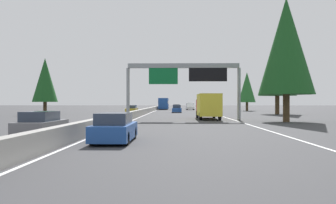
{
  "coord_description": "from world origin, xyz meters",
  "views": [
    {
      "loc": [
        -2.2,
        -5.07,
        2.0
      ],
      "look_at": [
        61.21,
        -3.57,
        2.04
      ],
      "focal_mm": 37.13,
      "sensor_mm": 36.0,
      "label": 1
    }
  ],
  "objects": [
    {
      "name": "pickup_mid_center",
      "position": [
        89.77,
        -8.79,
        0.91
      ],
      "size": [
        5.6,
        2.0,
        1.86
      ],
      "color": "white",
      "rests_on": "ground"
    },
    {
      "name": "shoulder_stripe_median",
      "position": [
        70.0,
        -0.25,
        0.01
      ],
      "size": [
        160.0,
        0.16,
        0.01
      ],
      "primitive_type": "cube",
      "color": "silver",
      "rests_on": "ground"
    },
    {
      "name": "sedan_near_center",
      "position": [
        83.29,
        -5.18,
        0.68
      ],
      "size": [
        4.4,
        1.8,
        1.47
      ],
      "color": "#AD931E",
      "rests_on": "ground"
    },
    {
      "name": "ground_plane",
      "position": [
        60.0,
        0.0,
        0.0
      ],
      "size": [
        320.0,
        320.0,
        0.0
      ],
      "primitive_type": "plane",
      "color": "#38383A"
    },
    {
      "name": "sign_gantry_overhead",
      "position": [
        36.29,
        -6.04,
        5.01
      ],
      "size": [
        0.5,
        12.68,
        6.3
      ],
      "color": "gray",
      "rests_on": "ground"
    },
    {
      "name": "sedan_distant_b",
      "position": [
        64.4,
        -5.18,
        0.68
      ],
      "size": [
        4.4,
        1.8,
        1.47
      ],
      "color": "#1E4793",
      "rests_on": "ground"
    },
    {
      "name": "box_truck_mid_left",
      "position": [
        38.87,
        -8.82,
        1.61
      ],
      "size": [
        8.5,
        2.4,
        2.95
      ],
      "color": "gold",
      "rests_on": "ground"
    },
    {
      "name": "oncoming_far",
      "position": [
        17.75,
        2.77,
        0.68
      ],
      "size": [
        4.4,
        1.8,
        1.47
      ],
      "rotation": [
        0.0,
        0.0,
        3.14
      ],
      "color": "slate",
      "rests_on": "ground"
    },
    {
      "name": "median_barrier",
      "position": [
        80.0,
        0.3,
        0.45
      ],
      "size": [
        180.0,
        0.56,
        0.9
      ],
      "primitive_type": "cube",
      "color": "gray",
      "rests_on": "ground"
    },
    {
      "name": "conifer_right_near",
      "position": [
        33.36,
        -16.27,
        7.72
      ],
      "size": [
        5.59,
        5.59,
        12.7
      ],
      "color": "#4C3823",
      "rests_on": "ground"
    },
    {
      "name": "bus_near_right",
      "position": [
        94.42,
        -1.59,
        1.72
      ],
      "size": [
        11.5,
        2.55,
        3.1
      ],
      "color": "#1E4793",
      "rests_on": "ground"
    },
    {
      "name": "sedan_far_right",
      "position": [
        15.14,
        -1.97,
        0.68
      ],
      "size": [
        4.4,
        1.8,
        1.47
      ],
      "color": "#1E4793",
      "rests_on": "ground"
    },
    {
      "name": "oncoming_near",
      "position": [
        59.58,
        2.88,
        0.68
      ],
      "size": [
        4.4,
        1.8,
        1.47
      ],
      "rotation": [
        0.0,
        0.0,
        3.14
      ],
      "color": "#AD931E",
      "rests_on": "ground"
    },
    {
      "name": "minivan_distant_a",
      "position": [
        107.79,
        -9.19,
        0.95
      ],
      "size": [
        5.0,
        1.95,
        1.69
      ],
      "color": "silver",
      "rests_on": "ground"
    },
    {
      "name": "shoulder_stripe_right",
      "position": [
        70.0,
        -11.52,
        0.01
      ],
      "size": [
        160.0,
        0.16,
        0.01
      ],
      "primitive_type": "cube",
      "color": "silver",
      "rests_on": "ground"
    },
    {
      "name": "conifer_right_far",
      "position": [
        78.93,
        -21.55,
        5.48
      ],
      "size": [
        3.98,
        3.98,
        9.03
      ],
      "color": "#4C3823",
      "rests_on": "ground"
    },
    {
      "name": "conifer_left_near",
      "position": [
        54.63,
        16.62,
        5.66
      ],
      "size": [
        4.1,
        4.1,
        9.32
      ],
      "color": "#4C3823",
      "rests_on": "ground"
    },
    {
      "name": "conifer_right_mid",
      "position": [
        55.36,
        -21.73,
        8.52
      ],
      "size": [
        6.16,
        6.16,
        14.0
      ],
      "color": "#4C3823",
      "rests_on": "ground"
    }
  ]
}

